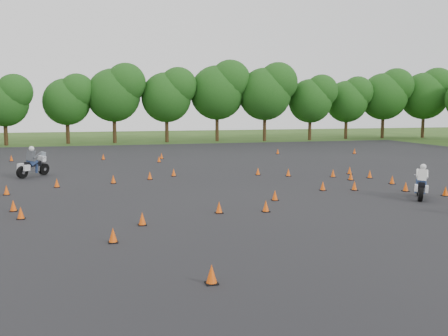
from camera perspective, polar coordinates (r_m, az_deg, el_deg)
name	(u,v)px	position (r m, az deg, el deg)	size (l,w,h in m)	color
ground	(249,207)	(21.26, 2.84, -4.47)	(140.00, 140.00, 0.00)	#2D5119
asphalt_pad	(214,186)	(26.94, -1.12, -2.03)	(62.00, 62.00, 0.00)	black
treeline	(170,104)	(55.50, -6.19, 7.32)	(86.76, 32.24, 10.45)	#1B4914
traffic_cones	(203,183)	(26.50, -2.36, -1.69)	(36.40, 32.95, 0.45)	#EF510A
rider_grey	(32,161)	(32.46, -21.05, 0.72)	(2.44, 0.75, 1.89)	#3F4246
rider_white	(420,181)	(24.75, 21.51, -1.40)	(2.12, 0.65, 1.64)	silver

